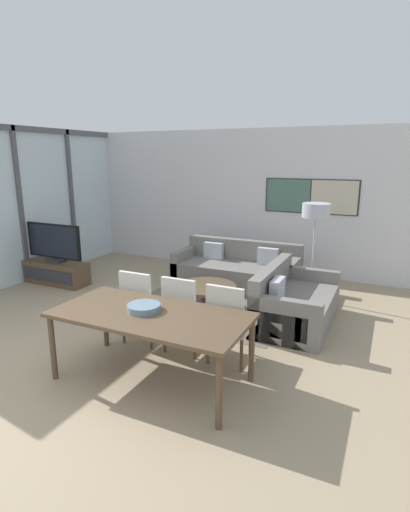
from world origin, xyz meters
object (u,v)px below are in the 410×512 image
sofa_side (291,304)px  sofa_main (238,271)px  dining_chair_left (141,304)px  dining_chair_right (229,321)px  television (54,243)px  tv_console (57,273)px  dining_table (151,319)px  coffee_table (207,291)px  fruit_bowl (144,307)px  dining_chair_centre (184,311)px  floor_lamp (316,216)px

sofa_side → sofa_main: bearing=46.1°
dining_chair_left → dining_chair_right: (1.16, -0.02, 0.00)m
television → tv_console: bearing=-90.0°
tv_console → dining_table: size_ratio=0.62×
coffee_table → tv_console: bearing=180.0°
dining_chair_right → fruit_bowl: size_ratio=2.74×
coffee_table → sofa_main: bearing=90.0°
sofa_side → dining_chair_right: 1.51m
dining_chair_centre → floor_lamp: bearing=67.6°
dining_chair_centre → sofa_main: bearing=97.0°
sofa_side → floor_lamp: bearing=-3.8°
coffee_table → dining_chair_centre: (0.32, -1.33, 0.22)m
dining_chair_centre → fruit_bowl: 0.72m
dining_chair_left → dining_chair_centre: bearing=1.3°
sofa_side → fruit_bowl: size_ratio=4.77×
television → floor_lamp: (4.38, 1.14, 0.61)m
sofa_main → dining_chair_centre: bearing=-83.0°
sofa_side → dining_table: bearing=155.7°
television → coffee_table: 3.08m
dining_chair_right → fruit_bowl: 0.96m
coffee_table → floor_lamp: size_ratio=0.57×
sofa_main → television: bearing=-156.8°
coffee_table → dining_chair_right: dining_chair_right is taller
tv_console → sofa_side: (4.31, 0.08, 0.06)m
television → floor_lamp: bearing=14.5°
dining_table → fruit_bowl: 0.14m
dining_table → sofa_main: bearing=95.5°
floor_lamp → dining_table: bearing=-107.8°
fruit_bowl → sofa_side: bearing=63.3°
tv_console → fruit_bowl: 3.87m
sofa_main → sofa_side: bearing=-43.9°
tv_console → television: 0.55m
floor_lamp → tv_console: bearing=-165.4°
dining_table → floor_lamp: (1.02, 3.16, 0.70)m
coffee_table → dining_table: size_ratio=0.45×
television → dining_chair_centre: (3.36, -1.33, -0.25)m
tv_console → fruit_bowl: size_ratio=3.59×
sofa_side → fruit_bowl: 2.38m
dining_chair_left → dining_chair_right: bearing=-1.1°
television → dining_chair_left: bearing=-25.8°
tv_console → sofa_side: bearing=1.1°
dining_table → dining_chair_left: bearing=130.4°
dining_chair_centre → floor_lamp: (1.02, 2.46, 0.86)m
coffee_table → dining_chair_centre: dining_chair_centre is taller
dining_table → dining_chair_centre: size_ratio=2.12×
dining_table → coffee_table: bearing=99.0°
tv_console → sofa_main: sofa_main is taller
tv_console → coffee_table: tv_console is taller
dining_chair_centre → fruit_bowl: dining_chair_centre is taller
fruit_bowl → dining_chair_left: bearing=126.7°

